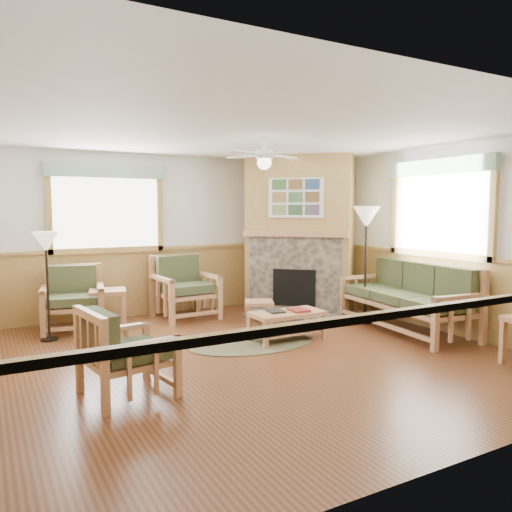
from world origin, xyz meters
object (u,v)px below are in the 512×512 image
armchair_back_right (185,287)px  floor_lamp_right (366,264)px  armchair_left (127,351)px  sofa (405,297)px  end_table_chairs (108,309)px  coffee_table (287,326)px  armchair_back_left (73,299)px  footstool (259,313)px  floor_lamp_left (48,286)px

armchair_back_right → floor_lamp_right: bearing=-39.0°
armchair_back_right → armchair_left: 3.44m
sofa → end_table_chairs: 4.44m
armchair_left → coffee_table: bearing=-76.6°
armchair_back_left → floor_lamp_right: 4.48m
sofa → armchair_back_right: size_ratio=2.13×
floor_lamp_right → end_table_chairs: bearing=157.1°
sofa → armchair_left: 4.30m
coffee_table → armchair_left: bearing=-158.6°
armchair_back_left → armchair_left: bearing=-79.1°
footstool → floor_lamp_right: 1.84m
armchair_back_left → end_table_chairs: size_ratio=1.61×
armchair_left → floor_lamp_left: 2.59m
coffee_table → floor_lamp_right: (1.67, 0.34, 0.72)m
end_table_chairs → floor_lamp_left: floor_lamp_left is taller
armchair_back_left → footstool: (2.60, -0.97, -0.29)m
sofa → floor_lamp_left: 5.08m
armchair_left → footstool: armchair_left is taller
sofa → floor_lamp_left: size_ratio=1.46×
armchair_back_right → floor_lamp_right: size_ratio=0.55×
armchair_back_right → end_table_chairs: 1.31m
floor_lamp_right → floor_lamp_left: bearing=164.7°
footstool → floor_lamp_left: 3.08m
armchair_left → footstool: 3.24m
sofa → armchair_back_right: armchair_back_right is taller
armchair_left → end_table_chairs: armchair_left is taller
armchair_back_left → footstool: bearing=-10.4°
sofa → floor_lamp_left: (-4.69, 1.94, 0.25)m
armchair_left → floor_lamp_right: size_ratio=0.47×
coffee_table → end_table_chairs: end_table_chairs is taller
coffee_table → floor_lamp_left: size_ratio=0.67×
coffee_table → footstool: coffee_table is taller
footstool → floor_lamp_right: size_ratio=0.23×
sofa → coffee_table: sofa is taller
armchair_back_right → footstool: (0.83, -1.00, -0.33)m
sofa → footstool: 2.21m
sofa → end_table_chairs: bearing=-114.9°
footstool → floor_lamp_right: floor_lamp_right is taller
armchair_back_left → coffee_table: size_ratio=0.95×
floor_lamp_left → armchair_back_left: bearing=46.7°
coffee_table → end_table_chairs: (-1.99, 1.89, 0.10)m
armchair_back_right → floor_lamp_right: floor_lamp_right is taller
armchair_left → floor_lamp_left: size_ratio=0.58×
armchair_left → armchair_back_left: bearing=-7.3°
armchair_back_right → floor_lamp_left: 2.20m
end_table_chairs → floor_lamp_right: size_ratio=0.32×
armchair_back_right → floor_lamp_right: 2.94m
armchair_left → floor_lamp_left: floor_lamp_left is taller
end_table_chairs → sofa: bearing=-30.5°
coffee_table → footstool: bearing=82.7°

